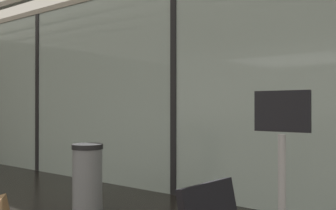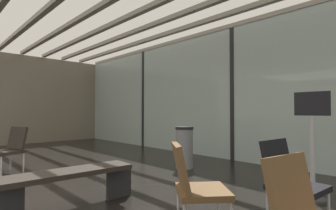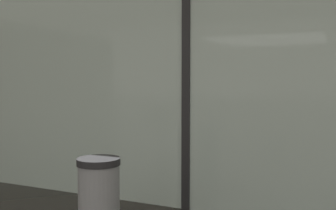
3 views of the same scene
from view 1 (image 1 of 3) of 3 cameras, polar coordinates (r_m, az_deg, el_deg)
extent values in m
cube|color=#A3B7B2|center=(5.67, 1.10, 2.75)|extent=(14.00, 0.08, 3.23)
cube|color=black|center=(8.24, -18.91, 1.81)|extent=(0.10, 0.12, 3.23)
cube|color=black|center=(5.67, 1.10, 2.75)|extent=(0.10, 0.12, 3.23)
ellipsoid|color=silver|center=(9.82, 10.20, 3.25)|extent=(10.58, 3.84, 3.84)
sphere|color=#9D9DA0|center=(12.80, -9.57, 2.42)|extent=(2.11, 2.11, 2.11)
sphere|color=black|center=(10.19, -9.33, 4.74)|extent=(0.28, 0.28, 0.28)
sphere|color=black|center=(9.56, -5.62, 5.08)|extent=(0.28, 0.28, 0.28)
sphere|color=black|center=(8.97, -1.41, 5.43)|extent=(0.28, 0.28, 0.28)
sphere|color=black|center=(8.44, 3.38, 5.79)|extent=(0.28, 0.28, 0.28)
sphere|color=black|center=(7.97, 8.78, 6.15)|extent=(0.28, 0.28, 0.28)
sphere|color=black|center=(7.58, 14.79, 6.49)|extent=(0.28, 0.28, 0.28)
sphere|color=black|center=(7.29, 21.38, 6.78)|extent=(0.28, 0.28, 0.28)
cylinder|color=slate|center=(4.79, -12.09, -11.28)|extent=(0.36, 0.36, 0.80)
cylinder|color=black|center=(4.73, -12.09, -6.15)|extent=(0.38, 0.38, 0.06)
cylinder|color=#B2B2B7|center=(3.14, 16.84, -14.34)|extent=(0.06, 0.06, 1.10)
cube|color=black|center=(3.05, 16.82, -0.90)|extent=(0.44, 0.03, 0.32)
camera|label=2|loc=(0.93, -148.34, -8.16)|focal=27.55mm
camera|label=3|loc=(1.65, -43.91, 6.88)|focal=41.95mm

